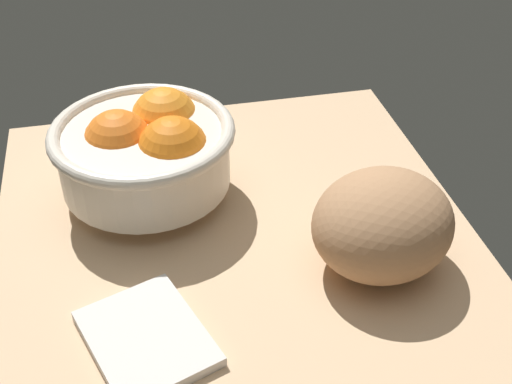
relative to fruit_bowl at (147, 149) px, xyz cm
name	(u,v)px	position (x,y,z in cm)	size (l,w,h in cm)	color
ground_plane	(245,275)	(-14.88, -8.52, -7.95)	(67.94, 53.42, 3.00)	#D8B085
fruit_bowl	(147,149)	(0.00, 0.00, 0.00)	(21.38, 21.38, 11.57)	silver
bread_loaf	(383,224)	(-17.57, -22.43, -1.03)	(15.16, 13.71, 10.85)	tan
napkin_folded	(147,338)	(-23.21, 2.66, -5.88)	(12.80, 10.09, 1.14)	silver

